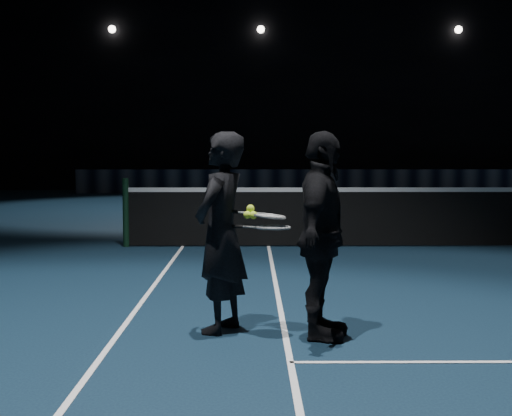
{
  "coord_description": "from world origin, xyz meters",
  "views": [
    {
      "loc": [
        -4.39,
        -11.38,
        1.49
      ],
      "look_at": [
        -4.35,
        -5.59,
        1.05
      ],
      "focal_mm": 50.0,
      "sensor_mm": 36.0,
      "label": 1
    }
  ],
  "objects_px": {
    "player_a": "(221,232)",
    "racket_lower": "(273,228)",
    "player_b": "(322,236)",
    "racket_upper": "(269,216)",
    "tennis_balls": "(250,213)"
  },
  "relations": [
    {
      "from": "player_a",
      "to": "racket_lower",
      "type": "xyz_separation_m",
      "value": [
        0.43,
        -0.12,
        0.05
      ]
    },
    {
      "from": "player_a",
      "to": "player_b",
      "type": "height_order",
      "value": "same"
    },
    {
      "from": "player_a",
      "to": "racket_upper",
      "type": "bearing_deg",
      "value": 102.8
    },
    {
      "from": "player_b",
      "to": "player_a",
      "type": "bearing_deg",
      "value": 88.2
    },
    {
      "from": "player_a",
      "to": "racket_upper",
      "type": "relative_size",
      "value": 2.46
    },
    {
      "from": "player_a",
      "to": "player_b",
      "type": "bearing_deg",
      "value": 97.09
    },
    {
      "from": "player_b",
      "to": "racket_lower",
      "type": "distance_m",
      "value": 0.4
    },
    {
      "from": "player_b",
      "to": "racket_upper",
      "type": "distance_m",
      "value": 0.47
    },
    {
      "from": "racket_lower",
      "to": "racket_upper",
      "type": "distance_m",
      "value": 0.11
    },
    {
      "from": "player_a",
      "to": "racket_upper",
      "type": "distance_m",
      "value": 0.43
    },
    {
      "from": "racket_lower",
      "to": "racket_upper",
      "type": "bearing_deg",
      "value": 141.34
    },
    {
      "from": "racket_upper",
      "to": "tennis_balls",
      "type": "relative_size",
      "value": 5.67
    },
    {
      "from": "racket_upper",
      "to": "tennis_balls",
      "type": "height_order",
      "value": "tennis_balls"
    },
    {
      "from": "player_b",
      "to": "racket_lower",
      "type": "xyz_separation_m",
      "value": [
        -0.38,
        0.11,
        0.05
      ]
    },
    {
      "from": "racket_lower",
      "to": "tennis_balls",
      "type": "bearing_deg",
      "value": 178.53
    }
  ]
}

